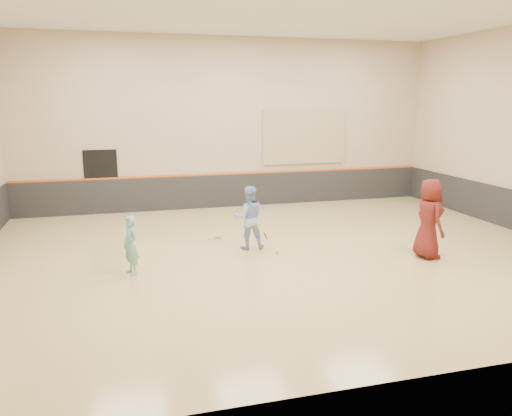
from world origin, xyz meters
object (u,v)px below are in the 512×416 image
object	(u,v)px
young_man	(429,219)
instructor	(249,218)
spare_racket	(211,236)
girl	(131,245)

from	to	relation	value
young_man	instructor	bearing A→B (deg)	67.77
instructor	spare_racket	size ratio (longest dim) A/B	2.62
instructor	girl	bearing A→B (deg)	26.95
girl	young_man	distance (m)	7.17
instructor	young_man	xyz separation A→B (m)	(4.09, -1.90, 0.15)
girl	spare_racket	world-z (taller)	girl
young_man	spare_racket	distance (m)	5.86
instructor	spare_racket	bearing A→B (deg)	-52.11
young_man	spare_racket	world-z (taller)	young_man
instructor	spare_racket	distance (m)	1.64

